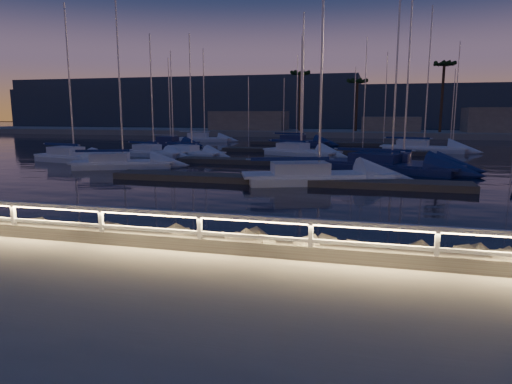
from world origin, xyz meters
TOP-DOWN VIEW (x-y plane):
  - ground at (0.00, 0.00)m, footprint 400.00×400.00m
  - harbor_water at (0.00, 31.22)m, footprint 400.00×440.00m
  - guard_rail at (-0.07, -0.00)m, footprint 44.11×0.12m
  - riprap at (-1.71, 0.73)m, footprint 34.25×2.30m
  - floating_docks at (0.00, 32.50)m, footprint 22.00×36.00m
  - far_shore at (-0.12, 74.05)m, footprint 160.00×14.00m
  - palm_left at (-8.00, 72.00)m, footprint 3.00×3.00m
  - palm_center at (2.00, 73.00)m, footprint 3.00×3.00m
  - palm_right at (16.00, 72.00)m, footprint 3.00×3.00m
  - distant_hills at (-22.13, 133.69)m, footprint 230.00×37.50m
  - sailboat_a at (-20.21, 23.48)m, footprint 8.12×3.83m
  - sailboat_b at (-13.66, 20.41)m, footprint 8.02×5.02m
  - sailboat_c at (1.98, 16.61)m, footprint 9.65×5.69m
  - sailboat_e at (-15.77, 29.81)m, footprint 7.13×3.63m
  - sailboat_f at (-12.17, 30.84)m, footprint 7.17×3.70m
  - sailboat_g at (7.38, 25.19)m, footprint 9.11×4.40m
  - sailboat_h at (6.48, 23.88)m, footprint 10.06×6.24m
  - sailboat_i at (-20.19, 43.84)m, footprint 7.32×3.47m
  - sailboat_j at (-1.84, 34.30)m, footprint 8.32×5.35m
  - sailboat_k at (10.45, 42.30)m, footprint 9.46×4.49m
  - sailboat_m at (-19.23, 52.62)m, footprint 8.09×3.34m
  - sailboat_n at (-4.47, 49.70)m, footprint 8.71×4.45m

SIDE VIEW (x-z plane):
  - harbor_water at x=0.00m, z-range -1.27..-0.67m
  - floating_docks at x=0.00m, z-range -0.60..-0.20m
  - sailboat_f at x=-12.17m, z-range -6.08..5.70m
  - sailboat_e at x=-15.77m, z-range -6.05..5.71m
  - sailboat_i at x=-20.19m, z-range -6.21..5.88m
  - sailboat_b at x=-13.66m, z-range -6.81..6.49m
  - sailboat_g at x=7.38m, z-range -7.60..7.30m
  - sailboat_j at x=-1.84m, z-range -7.07..6.77m
  - sailboat_h at x=6.48m, z-range -8.40..8.13m
  - sailboat_n at x=-4.47m, z-range -7.29..7.02m
  - sailboat_k at x=10.45m, z-range -7.88..7.61m
  - sailboat_a at x=-20.21m, z-range -6.84..6.58m
  - sailboat_m at x=-19.23m, z-range -6.86..6.60m
  - sailboat_c at x=1.98m, z-range -8.06..7.80m
  - riprap at x=-1.71m, z-range -0.66..0.56m
  - ground at x=0.00m, z-range 0.00..0.00m
  - far_shore at x=-0.12m, z-range -2.31..2.89m
  - guard_rail at x=-0.07m, z-range 0.24..1.30m
  - distant_hills at x=-22.13m, z-range -4.26..13.74m
  - palm_center at x=2.00m, z-range 3.93..13.63m
  - palm_left at x=-8.00m, z-range 4.54..15.74m
  - palm_right at x=16.00m, z-range 4.93..17.13m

